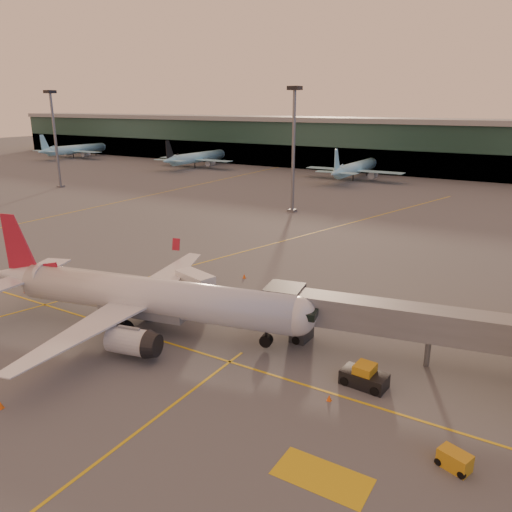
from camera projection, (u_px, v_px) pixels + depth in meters
The scene contains 15 objects.
ground at pixel (150, 372), 43.16m from camera, with size 600.00×600.00×0.00m, color #4C4F54.
taxi_markings at pixel (301, 243), 83.19m from camera, with size 100.12×173.00×0.01m.
terminal at pixel (459, 148), 156.67m from camera, with size 400.00×20.00×17.60m.
mast_west_far at pixel (55, 132), 134.02m from camera, with size 2.40×2.40×25.60m.
mast_west_near at pixel (294, 141), 102.71m from camera, with size 2.40×2.40×25.60m.
distant_aircraft_row at pixel (368, 181), 150.13m from camera, with size 290.00×34.00×13.00m.
main_airplane at pixel (143, 297), 50.20m from camera, with size 36.10×32.82×10.98m.
jet_bridge at pixel (448, 328), 42.59m from camera, with size 31.14×8.77×5.57m.
catering_truck at pixel (196, 287), 56.85m from camera, with size 5.35×3.47×3.84m.
gpu_cart at pixel (454, 460), 31.57m from camera, with size 2.30×1.81×1.18m.
pushback_tug at pixel (364, 377), 40.81m from camera, with size 3.84×2.27×1.91m.
cone_nose at pixel (329, 398), 38.88m from camera, with size 0.39×0.39×0.50m.
cone_tail at pixel (26, 291), 61.15m from camera, with size 0.42×0.42×0.54m.
cone_wing_right at pixel (1, 405), 37.87m from camera, with size 0.45×0.45×0.58m.
cone_wing_left at pixel (244, 276), 66.19m from camera, with size 0.44×0.44×0.56m.
Camera 1 is at (27.70, -28.05, 22.22)m, focal length 35.00 mm.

